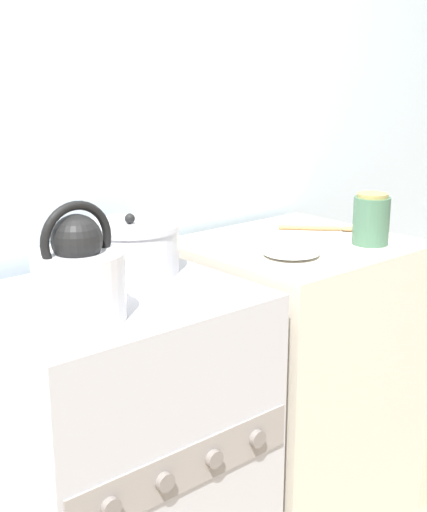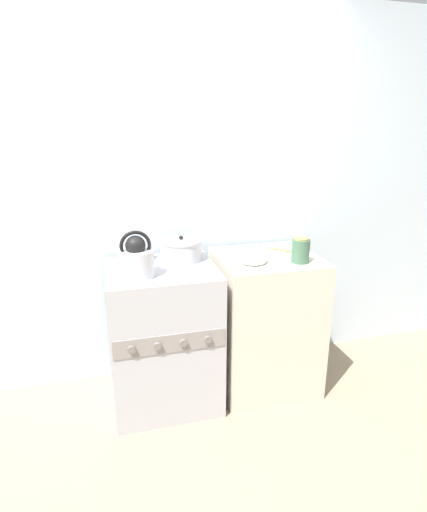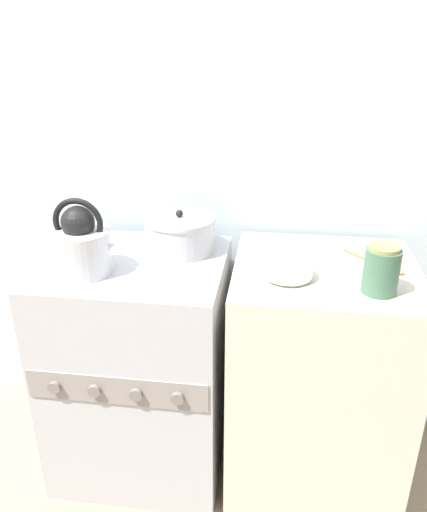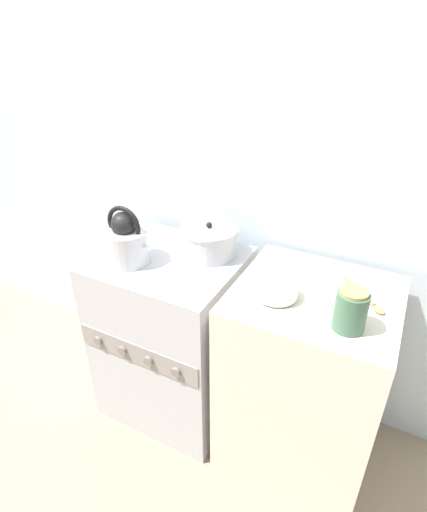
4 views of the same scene
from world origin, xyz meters
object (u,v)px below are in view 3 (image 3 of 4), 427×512
(stove, at_px, (141,365))
(storage_jar, at_px, (381,270))
(cooking_pot, at_px, (180,234))
(kettle, at_px, (81,245))
(enamel_bowl, at_px, (288,269))

(stove, distance_m, storage_jar, 1.01)
(storage_jar, bearing_deg, cooking_pot, 158.10)
(stove, relative_size, kettle, 3.42)
(kettle, distance_m, cooking_pot, 0.37)
(kettle, bearing_deg, enamel_bowl, 1.52)
(stove, relative_size, enamel_bowl, 5.57)
(storage_jar, bearing_deg, stove, 169.96)
(kettle, relative_size, storage_jar, 1.71)
(cooking_pot, height_order, storage_jar, storage_jar)
(kettle, distance_m, storage_jar, 0.98)
(cooking_pot, height_order, enamel_bowl, cooking_pot)
(cooking_pot, distance_m, storage_jar, 0.74)
(kettle, bearing_deg, stove, 35.35)
(stove, bearing_deg, cooking_pot, 40.92)
(cooking_pot, bearing_deg, storage_jar, -21.90)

